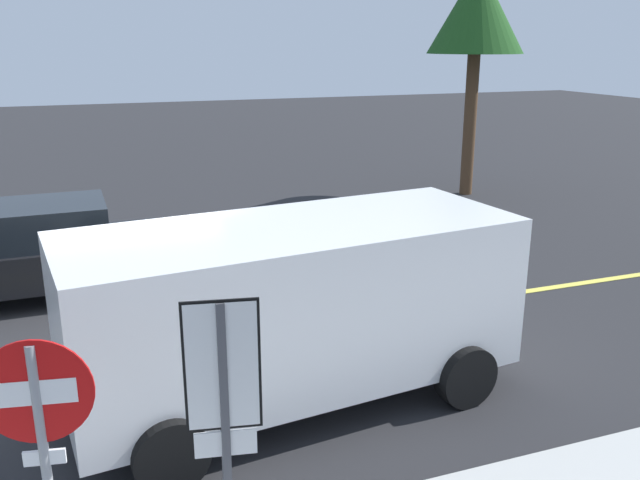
{
  "coord_description": "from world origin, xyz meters",
  "views": [
    {
      "loc": [
        -0.41,
        -9.0,
        4.2
      ],
      "look_at": [
        2.65,
        -0.69,
        1.55
      ],
      "focal_mm": 37.67,
      "sensor_mm": 36.0,
      "label": 1
    }
  ],
  "objects_px": {
    "white_van": "(296,302)",
    "car_black_mid_road": "(31,251)",
    "speed_limit_sign": "(224,400)",
    "tree_left_verge": "(477,12)",
    "stop_sign": "(42,440)"
  },
  "relations": [
    {
      "from": "car_black_mid_road",
      "to": "tree_left_verge",
      "type": "xyz_separation_m",
      "value": [
        11.2,
        4.41,
        4.09
      ]
    },
    {
      "from": "stop_sign",
      "to": "speed_limit_sign",
      "type": "distance_m",
      "value": 1.24
    },
    {
      "from": "speed_limit_sign",
      "to": "car_black_mid_road",
      "type": "relative_size",
      "value": 0.55
    },
    {
      "from": "white_van",
      "to": "car_black_mid_road",
      "type": "xyz_separation_m",
      "value": [
        -3.11,
        4.77,
        -0.46
      ]
    },
    {
      "from": "stop_sign",
      "to": "car_black_mid_road",
      "type": "xyz_separation_m",
      "value": [
        -0.46,
        7.32,
        -0.79
      ]
    },
    {
      "from": "car_black_mid_road",
      "to": "tree_left_verge",
      "type": "distance_m",
      "value": 12.71
    },
    {
      "from": "car_black_mid_road",
      "to": "speed_limit_sign",
      "type": "bearing_deg",
      "value": -77.43
    },
    {
      "from": "stop_sign",
      "to": "speed_limit_sign",
      "type": "xyz_separation_m",
      "value": [
        1.22,
        -0.19,
        0.17
      ]
    },
    {
      "from": "stop_sign",
      "to": "tree_left_verge",
      "type": "distance_m",
      "value": 16.24
    },
    {
      "from": "speed_limit_sign",
      "to": "car_black_mid_road",
      "type": "bearing_deg",
      "value": 102.57
    },
    {
      "from": "stop_sign",
      "to": "white_van",
      "type": "bearing_deg",
      "value": 43.88
    },
    {
      "from": "speed_limit_sign",
      "to": "tree_left_verge",
      "type": "relative_size",
      "value": 0.41
    },
    {
      "from": "stop_sign",
      "to": "tree_left_verge",
      "type": "relative_size",
      "value": 0.38
    },
    {
      "from": "white_van",
      "to": "car_black_mid_road",
      "type": "bearing_deg",
      "value": 123.11
    },
    {
      "from": "speed_limit_sign",
      "to": "white_van",
      "type": "height_order",
      "value": "speed_limit_sign"
    }
  ]
}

